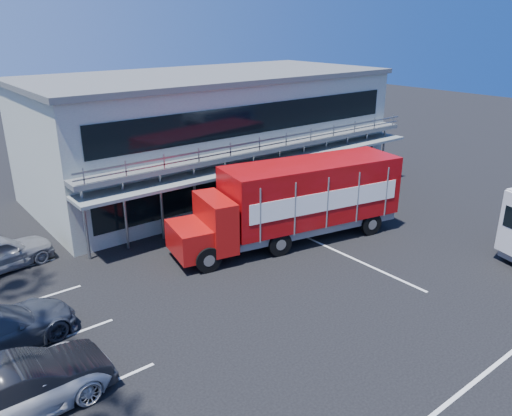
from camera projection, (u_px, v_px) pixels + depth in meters
ground at (356, 288)px, 20.35m from camera, size 120.00×120.00×0.00m
building at (211, 132)px, 31.78m from camera, size 22.40×12.00×7.30m
red_truck at (297, 199)px, 24.22m from camera, size 11.87×4.85×3.90m
parked_car_b at (21, 387)px, 13.66m from camera, size 4.92×1.83×1.61m
parked_car_c at (21, 388)px, 13.76m from camera, size 5.17×2.60×1.40m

